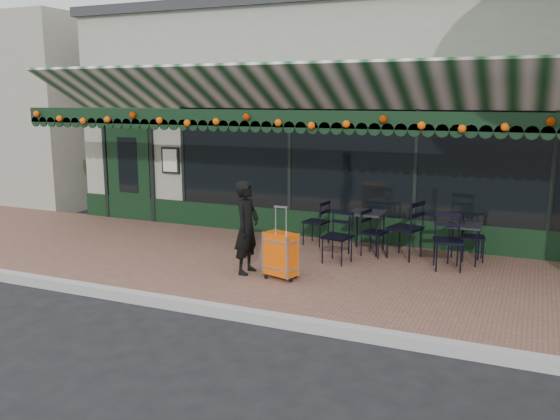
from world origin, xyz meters
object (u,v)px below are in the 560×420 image
at_px(chair_a_front, 448,242).
at_px(chair_b_right, 375,233).
at_px(cafe_table_b, 367,216).
at_px(chair_b_left, 316,222).
at_px(woman, 247,228).
at_px(cafe_table_a, 465,228).
at_px(suitcase, 281,255).
at_px(chair_a_right, 473,238).
at_px(chair_b_front, 337,237).
at_px(chair_a_left, 405,229).

bearing_deg(chair_a_front, chair_b_right, 150.35).
height_order(cafe_table_b, chair_b_left, chair_b_left).
bearing_deg(woman, cafe_table_a, -56.65).
bearing_deg(woman, suitcase, -96.31).
relative_size(chair_a_right, chair_b_front, 0.90).
height_order(cafe_table_b, chair_b_right, chair_b_right).
distance_m(cafe_table_b, chair_a_front, 1.55).
bearing_deg(chair_b_left, chair_a_right, 99.33).
bearing_deg(woman, chair_a_left, -47.89).
xyz_separation_m(chair_a_right, chair_a_front, (-0.31, -0.70, 0.06)).
height_order(cafe_table_a, chair_a_left, chair_a_left).
relative_size(cafe_table_b, chair_a_front, 0.81).
xyz_separation_m(suitcase, chair_a_right, (2.51, 2.18, 0.02)).
relative_size(chair_a_left, chair_a_right, 1.30).
relative_size(cafe_table_a, chair_a_left, 0.63).
height_order(cafe_table_a, chair_a_front, chair_a_front).
distance_m(woman, chair_b_right, 2.35).
distance_m(suitcase, chair_b_right, 2.05).
relative_size(suitcase, chair_b_front, 1.28).
bearing_deg(chair_b_left, chair_a_left, 89.53).
height_order(chair_a_right, chair_b_right, chair_b_right).
bearing_deg(chair_b_left, woman, -0.86).
height_order(woman, chair_a_front, woman).
distance_m(woman, chair_b_front, 1.56).
bearing_deg(chair_a_left, woman, -31.86).
distance_m(cafe_table_a, chair_b_front, 2.07).
distance_m(chair_a_front, chair_b_right, 1.30).
bearing_deg(chair_b_front, cafe_table_b, 82.79).
distance_m(suitcase, chair_a_front, 2.65).
bearing_deg(chair_b_front, woman, -125.84).
bearing_deg(chair_a_left, cafe_table_a, 113.46).
height_order(chair_b_left, chair_b_front, chair_b_front).
height_order(woman, cafe_table_b, woman).
height_order(suitcase, cafe_table_a, suitcase).
bearing_deg(suitcase, cafe_table_b, 86.81).
distance_m(chair_a_right, chair_b_left, 2.74).
distance_m(cafe_table_b, chair_a_right, 1.78).
distance_m(woman, chair_a_right, 3.77).
xyz_separation_m(cafe_table_a, chair_a_left, (-0.94, -0.12, -0.07)).
xyz_separation_m(suitcase, chair_b_front, (0.50, 1.15, 0.06)).
bearing_deg(cafe_table_b, chair_b_front, -106.61).
xyz_separation_m(woman, chair_a_front, (2.79, 1.42, -0.27)).
distance_m(cafe_table_a, chair_a_right, 0.29).
bearing_deg(chair_a_right, chair_b_front, 108.00).
height_order(woman, suitcase, woman).
bearing_deg(cafe_table_b, chair_b_left, 171.10).
relative_size(cafe_table_a, chair_b_right, 0.80).
distance_m(chair_a_right, chair_b_right, 1.61).
bearing_deg(chair_b_right, chair_a_right, -63.61).
xyz_separation_m(suitcase, cafe_table_a, (2.38, 2.00, 0.20)).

